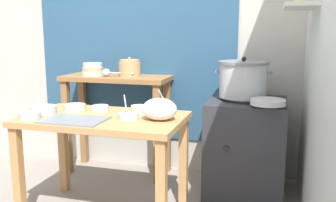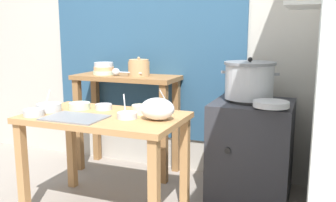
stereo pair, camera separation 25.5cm
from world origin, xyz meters
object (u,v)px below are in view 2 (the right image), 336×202
object	(u,v)px
ladle	(117,72)
plastic_bag	(157,109)
prep_table	(105,130)
stove_block	(251,149)
steamer_pot	(249,80)
bowl_stack_enamel	(104,69)
prep_bowl_0	(104,107)
prep_bowl_5	(166,108)
prep_bowl_2	(140,109)
prep_bowl_6	(34,112)
clay_pot	(139,68)
wide_pan	(271,104)
prep_bowl_1	(49,107)
prep_bowl_3	(80,105)
prep_bowl_4	(127,115)
back_shelf_table	(127,99)
serving_tray	(75,118)

from	to	relation	value
ladle	plastic_bag	world-z (taller)	ladle
prep_table	stove_block	xyz separation A→B (m)	(0.92, 0.66, -0.23)
stove_block	steamer_pot	world-z (taller)	steamer_pot
bowl_stack_enamel	prep_bowl_0	world-z (taller)	bowl_stack_enamel
prep_bowl_5	prep_bowl_2	bearing A→B (deg)	-141.05
ladle	prep_bowl_6	bearing A→B (deg)	-97.96
steamer_pot	clay_pot	world-z (taller)	steamer_pot
prep_table	wide_pan	xyz separation A→B (m)	(1.08, 0.41, 0.19)
stove_block	clay_pot	size ratio (longest dim) A/B	4.10
prep_table	prep_bowl_1	distance (m)	0.46
clay_pot	wide_pan	size ratio (longest dim) A/B	0.77
prep_bowl_3	prep_bowl_4	size ratio (longest dim) A/B	0.99
bowl_stack_enamel	prep_bowl_0	distance (m)	0.75
steamer_pot	ladle	xyz separation A→B (m)	(-1.18, 0.04, 0.01)
prep_bowl_3	prep_bowl_5	bearing A→B (deg)	12.22
back_shelf_table	prep_bowl_0	size ratio (longest dim) A/B	7.81
prep_bowl_5	ladle	bearing A→B (deg)	144.06
bowl_stack_enamel	serving_tray	world-z (taller)	bowl_stack_enamel
back_shelf_table	prep_table	bearing A→B (deg)	-72.77
serving_tray	prep_bowl_6	xyz separation A→B (m)	(-0.30, -0.04, 0.02)
back_shelf_table	stove_block	xyz separation A→B (m)	(1.16, -0.13, -0.30)
clay_pot	prep_bowl_5	bearing A→B (deg)	-48.75
wide_pan	prep_bowl_6	distance (m)	1.63
prep_table	back_shelf_table	world-z (taller)	back_shelf_table
bowl_stack_enamel	ladle	world-z (taller)	bowl_stack_enamel
stove_block	prep_bowl_1	bearing A→B (deg)	-152.80
prep_bowl_2	prep_bowl_6	size ratio (longest dim) A/B	0.80
clay_pot	bowl_stack_enamel	distance (m)	0.35
prep_table	prep_bowl_5	distance (m)	0.46
prep_table	plastic_bag	bearing A→B (deg)	-0.59
bowl_stack_enamel	prep_bowl_5	distance (m)	1.00
stove_block	prep_bowl_0	bearing A→B (deg)	-153.59
bowl_stack_enamel	prep_bowl_6	distance (m)	1.00
serving_tray	plastic_bag	bearing A→B (deg)	17.45
prep_bowl_2	prep_bowl_3	size ratio (longest dim) A/B	0.72
serving_tray	prep_bowl_5	distance (m)	0.64
prep_bowl_1	plastic_bag	bearing A→B (deg)	2.55
prep_table	prep_bowl_4	xyz separation A→B (m)	(0.20, -0.04, 0.13)
stove_block	ladle	world-z (taller)	ladle
back_shelf_table	ladle	distance (m)	0.27
clay_pot	prep_bowl_6	size ratio (longest dim) A/B	1.36
prep_bowl_4	prep_bowl_6	distance (m)	0.65
prep_bowl_1	prep_bowl_5	distance (m)	0.85
serving_tray	prep_bowl_5	bearing A→B (deg)	39.96
prep_bowl_0	prep_bowl_2	size ratio (longest dim) A/B	1.09
stove_block	prep_bowl_1	distance (m)	1.57
wide_pan	prep_bowl_2	size ratio (longest dim) A/B	2.19
plastic_bag	prep_bowl_1	bearing A→B (deg)	-177.45
wide_pan	prep_bowl_6	bearing A→B (deg)	-157.58
prep_bowl_0	prep_bowl_6	world-z (taller)	prep_bowl_6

